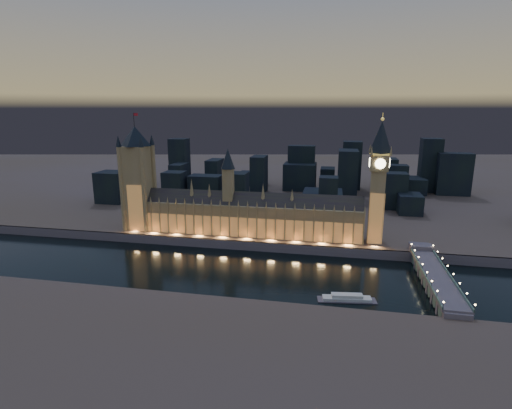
% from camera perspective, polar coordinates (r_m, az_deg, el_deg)
% --- Properties ---
extents(ground_plane, '(2000.00, 2000.00, 0.00)m').
position_cam_1_polar(ground_plane, '(313.92, -2.87, -9.05)').
color(ground_plane, black).
rests_on(ground_plane, ground).
extents(north_bank, '(2000.00, 960.00, 8.00)m').
position_cam_1_polar(north_bank, '(812.47, 6.04, 5.25)').
color(north_bank, brown).
rests_on(north_bank, ground).
extents(embankment_wall, '(2000.00, 2.50, 8.00)m').
position_cam_1_polar(embankment_wall, '(349.73, -1.25, -5.92)').
color(embankment_wall, '#524D56').
rests_on(embankment_wall, ground).
extents(palace_of_westminster, '(202.00, 21.52, 78.00)m').
position_cam_1_polar(palace_of_westminster, '(363.04, -1.01, -1.48)').
color(palace_of_westminster, olive).
rests_on(palace_of_westminster, north_bank).
extents(victoria_tower, '(31.68, 31.68, 108.82)m').
position_cam_1_polar(victoria_tower, '(392.23, -16.56, 4.37)').
color(victoria_tower, olive).
rests_on(victoria_tower, north_bank).
extents(elizabeth_tower, '(18.00, 18.00, 109.28)m').
position_cam_1_polar(elizabeth_tower, '(348.64, 17.13, 4.44)').
color(elizabeth_tower, olive).
rests_on(elizabeth_tower, north_bank).
extents(westminster_bridge, '(17.35, 113.00, 15.90)m').
position_cam_1_polar(westminster_bridge, '(308.70, 24.08, -9.48)').
color(westminster_bridge, '#524D56').
rests_on(westminster_bridge, ground).
extents(river_boat, '(38.20, 13.50, 4.50)m').
position_cam_1_polar(river_boat, '(270.32, 12.85, -12.94)').
color(river_boat, '#524D56').
rests_on(river_boat, ground).
extents(city_backdrop, '(494.13, 215.63, 73.14)m').
position_cam_1_polar(city_backdrop, '(537.64, 7.96, 3.82)').
color(city_backdrop, black).
rests_on(city_backdrop, north_bank).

